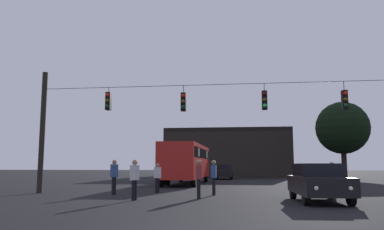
{
  "coord_description": "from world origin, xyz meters",
  "views": [
    {
      "loc": [
        1.1,
        -7.97,
        1.45
      ],
      "look_at": [
        -1.62,
        13.39,
        4.3
      ],
      "focal_mm": 35.61,
      "sensor_mm": 36.0,
      "label": 1
    }
  ],
  "objects_px": {
    "pedestrian_trailing": "(157,176)",
    "pedestrian_far_side": "(114,175)",
    "pedestrian_near_bus": "(332,176)",
    "tree_left_silhouette": "(342,128)",
    "car_near_right": "(318,182)",
    "car_far_left": "(223,172)",
    "pedestrian_crossing_left": "(135,177)",
    "pedestrian_crossing_center": "(199,177)",
    "city_bus": "(187,160)",
    "pedestrian_crossing_right": "(214,175)"
  },
  "relations": [
    {
      "from": "pedestrian_crossing_left",
      "to": "pedestrian_trailing",
      "type": "xyz_separation_m",
      "value": [
        -0.03,
        4.56,
        -0.08
      ]
    },
    {
      "from": "pedestrian_near_bus",
      "to": "city_bus",
      "type": "bearing_deg",
      "value": 131.72
    },
    {
      "from": "pedestrian_crossing_right",
      "to": "pedestrian_far_side",
      "type": "relative_size",
      "value": 0.98
    },
    {
      "from": "car_far_left",
      "to": "pedestrian_crossing_center",
      "type": "bearing_deg",
      "value": -90.09
    },
    {
      "from": "pedestrian_near_bus",
      "to": "car_far_left",
      "type": "bearing_deg",
      "value": 107.27
    },
    {
      "from": "car_near_right",
      "to": "pedestrian_crossing_right",
      "type": "xyz_separation_m",
      "value": [
        -4.4,
        2.8,
        0.17
      ]
    },
    {
      "from": "car_far_left",
      "to": "tree_left_silhouette",
      "type": "distance_m",
      "value": 13.64
    },
    {
      "from": "car_far_left",
      "to": "pedestrian_crossing_center",
      "type": "height_order",
      "value": "pedestrian_crossing_center"
    },
    {
      "from": "pedestrian_crossing_left",
      "to": "pedestrian_trailing",
      "type": "bearing_deg",
      "value": 90.36
    },
    {
      "from": "pedestrian_far_side",
      "to": "tree_left_silhouette",
      "type": "bearing_deg",
      "value": 53.99
    },
    {
      "from": "pedestrian_crossing_left",
      "to": "tree_left_silhouette",
      "type": "bearing_deg",
      "value": 60.11
    },
    {
      "from": "pedestrian_trailing",
      "to": "pedestrian_near_bus",
      "type": "bearing_deg",
      "value": -1.53
    },
    {
      "from": "car_far_left",
      "to": "pedestrian_crossing_center",
      "type": "distance_m",
      "value": 23.57
    },
    {
      "from": "pedestrian_near_bus",
      "to": "tree_left_silhouette",
      "type": "relative_size",
      "value": 0.2
    },
    {
      "from": "tree_left_silhouette",
      "to": "pedestrian_trailing",
      "type": "bearing_deg",
      "value": -124.8
    },
    {
      "from": "city_bus",
      "to": "car_near_right",
      "type": "bearing_deg",
      "value": -62.17
    },
    {
      "from": "pedestrian_trailing",
      "to": "tree_left_silhouette",
      "type": "height_order",
      "value": "tree_left_silhouette"
    },
    {
      "from": "pedestrian_crossing_right",
      "to": "pedestrian_far_side",
      "type": "bearing_deg",
      "value": -178.24
    },
    {
      "from": "city_bus",
      "to": "pedestrian_trailing",
      "type": "relative_size",
      "value": 7.09
    },
    {
      "from": "car_far_left",
      "to": "pedestrian_near_bus",
      "type": "bearing_deg",
      "value": -72.73
    },
    {
      "from": "city_bus",
      "to": "pedestrian_crossing_center",
      "type": "distance_m",
      "value": 13.23
    },
    {
      "from": "pedestrian_crossing_center",
      "to": "pedestrian_crossing_right",
      "type": "distance_m",
      "value": 2.08
    },
    {
      "from": "pedestrian_crossing_center",
      "to": "pedestrian_near_bus",
      "type": "bearing_deg",
      "value": 26.75
    },
    {
      "from": "pedestrian_near_bus",
      "to": "tree_left_silhouette",
      "type": "xyz_separation_m",
      "value": [
        6.36,
        22.29,
        4.5
      ]
    },
    {
      "from": "car_near_right",
      "to": "pedestrian_trailing",
      "type": "distance_m",
      "value": 8.63
    },
    {
      "from": "car_near_right",
      "to": "car_far_left",
      "type": "height_order",
      "value": "same"
    },
    {
      "from": "pedestrian_near_bus",
      "to": "pedestrian_crossing_left",
      "type": "bearing_deg",
      "value": -154.2
    },
    {
      "from": "car_far_left",
      "to": "pedestrian_near_bus",
      "type": "xyz_separation_m",
      "value": [
        6.33,
        -20.36,
        0.12
      ]
    },
    {
      "from": "city_bus",
      "to": "pedestrian_trailing",
      "type": "bearing_deg",
      "value": -91.52
    },
    {
      "from": "car_near_right",
      "to": "pedestrian_trailing",
      "type": "xyz_separation_m",
      "value": [
        -7.52,
        4.24,
        0.07
      ]
    },
    {
      "from": "city_bus",
      "to": "pedestrian_near_bus",
      "type": "distance_m",
      "value": 13.13
    },
    {
      "from": "pedestrian_crossing_center",
      "to": "tree_left_silhouette",
      "type": "height_order",
      "value": "tree_left_silhouette"
    },
    {
      "from": "city_bus",
      "to": "pedestrian_crossing_center",
      "type": "height_order",
      "value": "city_bus"
    },
    {
      "from": "pedestrian_crossing_right",
      "to": "pedestrian_trailing",
      "type": "xyz_separation_m",
      "value": [
        -3.12,
        1.44,
        -0.09
      ]
    },
    {
      "from": "car_near_right",
      "to": "tree_left_silhouette",
      "type": "height_order",
      "value": "tree_left_silhouette"
    },
    {
      "from": "pedestrian_crossing_left",
      "to": "tree_left_silhouette",
      "type": "distance_m",
      "value": 31.02
    },
    {
      "from": "city_bus",
      "to": "pedestrian_near_bus",
      "type": "relative_size",
      "value": 6.8
    },
    {
      "from": "pedestrian_crossing_right",
      "to": "car_near_right",
      "type": "bearing_deg",
      "value": -32.46
    },
    {
      "from": "pedestrian_crossing_right",
      "to": "pedestrian_far_side",
      "type": "distance_m",
      "value": 4.99
    },
    {
      "from": "pedestrian_crossing_center",
      "to": "pedestrian_far_side",
      "type": "xyz_separation_m",
      "value": [
        -4.46,
        1.86,
        0.02
      ]
    },
    {
      "from": "pedestrian_trailing",
      "to": "pedestrian_far_side",
      "type": "relative_size",
      "value": 0.9
    },
    {
      "from": "pedestrian_trailing",
      "to": "pedestrian_far_side",
      "type": "bearing_deg",
      "value": -139.46
    },
    {
      "from": "pedestrian_crossing_center",
      "to": "tree_left_silhouette",
      "type": "relative_size",
      "value": 0.21
    },
    {
      "from": "car_far_left",
      "to": "city_bus",
      "type": "bearing_deg",
      "value": -102.72
    },
    {
      "from": "pedestrian_crossing_right",
      "to": "tree_left_silhouette",
      "type": "bearing_deg",
      "value": 62.55
    },
    {
      "from": "car_far_left",
      "to": "tree_left_silhouette",
      "type": "height_order",
      "value": "tree_left_silhouette"
    },
    {
      "from": "pedestrian_crossing_center",
      "to": "pedestrian_far_side",
      "type": "bearing_deg",
      "value": 157.41
    },
    {
      "from": "pedestrian_crossing_left",
      "to": "pedestrian_far_side",
      "type": "relative_size",
      "value": 0.97
    },
    {
      "from": "car_far_left",
      "to": "pedestrian_crossing_left",
      "type": "bearing_deg",
      "value": -96.04
    },
    {
      "from": "car_far_left",
      "to": "tree_left_silhouette",
      "type": "relative_size",
      "value": 0.53
    }
  ]
}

